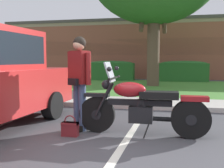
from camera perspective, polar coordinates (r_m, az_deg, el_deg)
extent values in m
plane|color=#424247|center=(3.58, -1.43, -15.70)|extent=(140.00, 140.00, 0.00)
cube|color=#B7B2A8|center=(6.84, 5.54, -5.00)|extent=(60.00, 0.20, 0.12)
cube|color=#B7B2A8|center=(7.67, 6.31, -4.02)|extent=(60.00, 1.50, 0.08)
cube|color=#478433|center=(12.08, 8.60, -0.67)|extent=(60.00, 7.42, 0.06)
cube|color=silver|center=(3.73, 1.56, -14.74)|extent=(0.27, 4.40, 0.01)
cylinder|color=black|center=(4.61, -3.31, -6.74)|extent=(0.64, 0.10, 0.64)
cylinder|color=black|center=(4.61, -3.31, -6.74)|extent=(0.18, 0.12, 0.18)
cylinder|color=black|center=(4.46, 17.06, -7.40)|extent=(0.64, 0.18, 0.64)
cylinder|color=black|center=(4.46, 17.06, -7.40)|extent=(0.18, 0.20, 0.18)
cube|color=black|center=(4.55, -3.33, -2.42)|extent=(0.44, 0.14, 0.06)
cube|color=maroon|center=(4.40, 17.83, -3.08)|extent=(0.44, 0.20, 0.08)
cylinder|color=black|center=(4.45, -1.93, -3.53)|extent=(0.31, 0.05, 0.58)
cylinder|color=black|center=(4.60, -1.42, -3.23)|extent=(0.31, 0.05, 0.58)
sphere|color=black|center=(4.49, -1.24, -0.12)|extent=(0.17, 0.17, 0.17)
cylinder|color=black|center=(4.45, 0.51, 1.38)|extent=(0.03, 0.72, 0.03)
cylinder|color=black|center=(4.10, -0.55, 1.04)|extent=(0.04, 0.10, 0.04)
cylinder|color=black|center=(4.80, 1.42, 1.67)|extent=(0.04, 0.10, 0.04)
sphere|color=black|center=(4.15, -0.63, 3.31)|extent=(0.08, 0.08, 0.08)
sphere|color=black|center=(4.74, 1.04, 3.56)|extent=(0.08, 0.08, 0.08)
cube|color=#B2BCC6|center=(4.46, -0.49, 2.68)|extent=(0.14, 0.36, 0.35)
cube|color=black|center=(4.42, 6.08, -4.11)|extent=(1.10, 0.10, 0.10)
ellipsoid|color=maroon|center=(4.42, 3.91, -1.23)|extent=(0.56, 0.32, 0.26)
cube|color=black|center=(4.38, 10.39, -2.42)|extent=(0.64, 0.28, 0.12)
cube|color=black|center=(4.46, 6.44, -6.66)|extent=(0.40, 0.24, 0.28)
cylinder|color=black|center=(4.43, 6.02, -4.62)|extent=(0.17, 0.12, 0.21)
cylinder|color=black|center=(4.42, 6.90, -4.65)|extent=(0.17, 0.12, 0.21)
cylinder|color=black|center=(4.59, 11.25, -7.65)|extent=(0.60, 0.08, 0.08)
cylinder|color=black|center=(4.59, 13.77, -7.70)|extent=(0.60, 0.08, 0.08)
cylinder|color=black|center=(4.34, 7.77, -9.86)|extent=(0.12, 0.12, 0.30)
cube|color=black|center=(4.76, -6.76, -9.72)|extent=(0.21, 0.26, 0.10)
cube|color=black|center=(4.87, -7.86, -9.41)|extent=(0.21, 0.26, 0.10)
cylinder|color=#3D4C70|center=(4.69, -6.62, -5.19)|extent=(0.14, 0.14, 0.86)
cylinder|color=#3D4C70|center=(4.80, -7.74, -4.97)|extent=(0.14, 0.14, 0.86)
cube|color=maroon|center=(4.67, -7.29, 3.65)|extent=(0.44, 0.38, 0.58)
cube|color=maroon|center=(4.67, -7.33, 6.96)|extent=(0.36, 0.32, 0.06)
sphere|color=tan|center=(4.67, -7.35, 8.68)|extent=(0.21, 0.21, 0.21)
sphere|color=black|center=(4.69, -7.21, 9.04)|extent=(0.23, 0.23, 0.23)
cube|color=black|center=(4.60, -8.48, 0.49)|extent=(0.24, 0.20, 0.12)
cylinder|color=maroon|center=(4.49, -5.28, 3.35)|extent=(0.09, 0.09, 0.56)
cylinder|color=maroon|center=(4.85, -9.14, 3.45)|extent=(0.09, 0.09, 0.56)
cube|color=maroon|center=(4.46, -9.28, -9.86)|extent=(0.28, 0.12, 0.24)
cube|color=maroon|center=(4.43, -9.32, -8.63)|extent=(0.28, 0.13, 0.04)
torus|color=maroon|center=(4.43, -9.31, -8.11)|extent=(0.20, 0.02, 0.20)
cube|color=black|center=(5.89, -22.78, 6.46)|extent=(1.57, 0.32, 0.51)
cube|color=black|center=(7.02, -15.85, -2.10)|extent=(1.90, 0.20, 0.20)
cylinder|color=black|center=(5.79, -13.08, -4.59)|extent=(0.27, 0.61, 0.60)
cylinder|color=brown|center=(12.43, 9.14, 6.90)|extent=(0.58, 0.58, 3.27)
cylinder|color=brown|center=(12.54, 11.57, 13.64)|extent=(0.20, 1.14, 1.14)
cylinder|color=brown|center=(12.64, 6.75, 14.56)|extent=(0.20, 1.23, 1.52)
cube|color=#286028|center=(15.92, -0.36, 2.70)|extent=(2.91, 0.90, 1.10)
ellipsoid|color=#286028|center=(15.90, -0.36, 4.68)|extent=(2.76, 0.84, 0.28)
cube|color=#286028|center=(15.54, 15.52, 2.44)|extent=(2.76, 0.90, 1.10)
ellipsoid|color=#286028|center=(15.53, 15.57, 4.47)|extent=(2.62, 0.84, 0.28)
cube|color=#93513D|center=(22.56, 14.07, 6.94)|extent=(25.24, 10.05, 3.94)
cube|color=#998466|center=(17.74, 14.65, 13.41)|extent=(25.24, 0.10, 0.24)
cube|color=#4C4742|center=(22.71, 14.19, 12.17)|extent=(25.49, 10.15, 0.20)
cube|color=#1E282D|center=(17.57, 14.52, 8.06)|extent=(21.45, 0.06, 1.10)
cube|color=#93513D|center=(19.29, -12.14, 7.86)|extent=(0.08, 0.04, 1.20)
cube|color=#93513D|center=(17.94, 0.55, 8.17)|extent=(0.08, 0.04, 1.20)
cube|color=#93513D|center=(17.56, 14.52, 8.07)|extent=(0.08, 0.04, 1.20)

